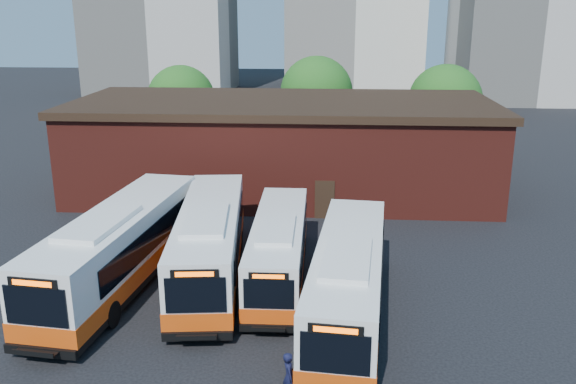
# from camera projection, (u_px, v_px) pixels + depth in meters

# --- Properties ---
(ground) EXTENTS (220.00, 220.00, 0.00)m
(ground) POSITION_uv_depth(u_px,v_px,m) (246.00, 332.00, 24.38)
(ground) COLOR black
(bus_west) EXTENTS (4.38, 14.09, 3.79)m
(bus_west) POSITION_uv_depth(u_px,v_px,m) (120.00, 251.00, 28.00)
(bus_west) COLOR white
(bus_west) RESTS_ON ground
(bus_midwest) EXTENTS (4.08, 13.37, 3.59)m
(bus_midwest) POSITION_uv_depth(u_px,v_px,m) (210.00, 245.00, 28.88)
(bus_midwest) COLOR white
(bus_midwest) RESTS_ON ground
(bus_mideast) EXTENTS (2.50, 11.41, 3.10)m
(bus_mideast) POSITION_uv_depth(u_px,v_px,m) (279.00, 251.00, 28.77)
(bus_mideast) COLOR white
(bus_mideast) RESTS_ON ground
(bus_east) EXTENTS (3.82, 12.96, 3.49)m
(bus_east) POSITION_uv_depth(u_px,v_px,m) (348.00, 284.00, 24.90)
(bus_east) COLOR white
(bus_east) RESTS_ON ground
(transit_worker) EXTENTS (0.54, 0.71, 1.74)m
(transit_worker) POSITION_uv_depth(u_px,v_px,m) (289.00, 377.00, 19.90)
(transit_worker) COLOR black
(transit_worker) RESTS_ON ground
(depot_building) EXTENTS (28.60, 12.60, 6.40)m
(depot_building) POSITION_uv_depth(u_px,v_px,m) (283.00, 145.00, 42.54)
(depot_building) COLOR #5F1E16
(depot_building) RESTS_ON ground
(tree_west) EXTENTS (6.00, 6.00, 7.65)m
(tree_west) POSITION_uv_depth(u_px,v_px,m) (181.00, 99.00, 54.24)
(tree_west) COLOR #382314
(tree_west) RESTS_ON ground
(tree_mid) EXTENTS (6.56, 6.56, 8.36)m
(tree_mid) POSITION_uv_depth(u_px,v_px,m) (316.00, 92.00, 55.25)
(tree_mid) COLOR #382314
(tree_mid) RESTS_ON ground
(tree_east) EXTENTS (6.24, 6.24, 7.96)m
(tree_east) POSITION_uv_depth(u_px,v_px,m) (445.00, 101.00, 51.75)
(tree_east) COLOR #382314
(tree_east) RESTS_ON ground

